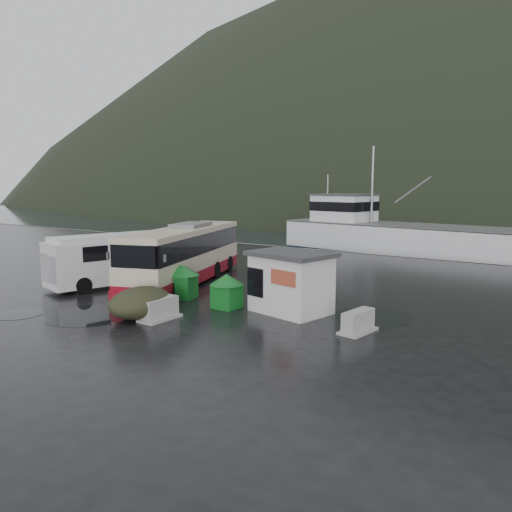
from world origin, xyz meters
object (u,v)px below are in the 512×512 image
Objects in this scene: jersey_barrier_a at (160,319)px; coach_bus at (185,282)px; dome_tent at (141,317)px; waste_bin_right at (183,298)px; white_van at (112,285)px; fishing_trawler at (400,245)px; waste_bin_left at (227,308)px; ticket_kiosk at (291,312)px; jersey_barrier_b at (358,332)px.

coach_bus is at bearing 125.30° from jersey_barrier_a.
waste_bin_right is at bearing 105.96° from dome_tent.
coach_bus is at bearing 60.33° from white_van.
fishing_trawler is (3.96, 23.47, 0.00)m from coach_bus.
white_van is at bearing 177.51° from waste_bin_left.
waste_bin_left is 0.46× the size of ticket_kiosk.
fishing_trawler reaches higher than jersey_barrier_b.
waste_bin_right is at bearing -68.33° from coach_bus.
coach_bus is 3.80m from waste_bin_right.
waste_bin_left is 26.71m from fishing_trawler.
jersey_barrier_a is (7.06, -3.36, 0.00)m from white_van.
waste_bin_right reaches higher than dome_tent.
white_van is at bearing 154.55° from jersey_barrier_a.
waste_bin_right is at bearing 119.56° from jersey_barrier_a.
dome_tent is at bearing -74.04° from waste_bin_right.
white_van is at bearing 150.14° from dome_tent.
jersey_barrier_b is at bearing 11.48° from white_van.
waste_bin_left is 2.83m from ticket_kiosk.
white_van is 27.14m from fishing_trawler.
ticket_kiosk is at bearing 19.84° from waste_bin_left.
white_van is 7.12m from dome_tent.
coach_bus is 6.62× the size of jersey_barrier_a.
waste_bin_left reaches higher than jersey_barrier_a.
white_van is 5.17m from waste_bin_right.
ticket_kiosk is (10.74, 0.61, 0.00)m from white_van.
waste_bin_left is (8.08, -0.35, 0.00)m from white_van.
waste_bin_left is at bearing 178.62° from jersey_barrier_b.
dome_tent is (3.51, -6.39, 0.00)m from coach_bus.
dome_tent is at bearing -16.37° from white_van.
coach_bus is at bearing 131.10° from waste_bin_right.
ticket_kiosk is 0.13× the size of fishing_trawler.
jersey_barrier_a is (-1.01, -3.01, 0.00)m from waste_bin_left.
waste_bin_right is 0.52× the size of dome_tent.
waste_bin_right reaches higher than jersey_barrier_b.
waste_bin_right is 26.37m from fishing_trawler.
white_van is 4.09× the size of waste_bin_right.
ticket_kiosk reaches higher than jersey_barrier_b.
waste_bin_left is (5.41, -3.20, 0.00)m from coach_bus.
coach_bus is 7.07× the size of jersey_barrier_b.
coach_bus is at bearing 118.76° from dome_tent.
coach_bus is 1.74× the size of white_van.
waste_bin_left is 2.93m from waste_bin_right.
coach_bus is 12.04m from jersey_barrier_b.
coach_bus is at bearing 175.82° from ticket_kiosk.
white_van is 0.26× the size of fishing_trawler.
coach_bus reaches higher than ticket_kiosk.
white_van is at bearing -152.59° from coach_bus.
waste_bin_right is 0.93× the size of jersey_barrier_a.
waste_bin_right is (2.50, -2.87, 0.00)m from coach_bus.
ticket_kiosk is at bearing 6.44° from waste_bin_right.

